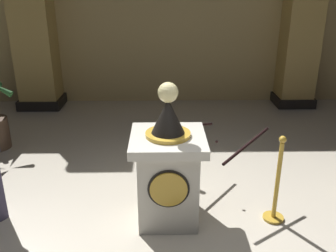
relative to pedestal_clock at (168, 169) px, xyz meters
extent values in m
plane|color=beige|center=(0.09, -0.49, -0.63)|extent=(11.91, 11.91, 0.00)
cube|color=tan|center=(0.09, 4.58, 1.46)|extent=(11.91, 0.16, 4.18)
cube|color=beige|center=(0.00, 0.00, -0.17)|extent=(0.65, 0.65, 0.93)
cube|color=beige|center=(0.00, 0.00, 0.35)|extent=(0.81, 0.81, 0.10)
cylinder|color=gold|center=(0.00, -0.33, -0.05)|extent=(0.39, 0.03, 0.39)
cylinder|color=black|center=(0.00, -0.32, -0.05)|extent=(0.44, 0.01, 0.44)
cylinder|color=gold|center=(0.00, 0.00, 0.42)|extent=(0.48, 0.48, 0.04)
cone|color=black|center=(0.00, 0.00, 0.63)|extent=(0.35, 0.35, 0.37)
cylinder|color=gold|center=(0.00, 0.00, 0.80)|extent=(0.03, 0.03, 0.05)
sphere|color=beige|center=(0.00, 0.00, 0.88)|extent=(0.21, 0.21, 0.21)
cylinder|color=gold|center=(1.22, -0.05, -0.62)|extent=(0.24, 0.24, 0.03)
cylinder|color=gold|center=(1.22, -0.05, -0.15)|extent=(0.05, 0.05, 0.96)
sphere|color=gold|center=(1.22, -0.05, 0.37)|extent=(0.08, 0.08, 0.08)
cylinder|color=gold|center=(0.02, 1.22, -0.62)|extent=(0.24, 0.24, 0.03)
cylinder|color=gold|center=(0.02, 1.22, -0.13)|extent=(0.05, 0.05, 1.00)
sphere|color=gold|center=(0.02, 1.22, 0.41)|extent=(0.08, 0.08, 0.08)
cylinder|color=black|center=(0.92, 0.27, 0.16)|extent=(0.66, 0.63, 0.22)
cylinder|color=black|center=(0.32, 0.90, 0.16)|extent=(0.66, 0.63, 0.22)
sphere|color=black|center=(0.62, 0.58, 0.07)|extent=(0.04, 0.04, 0.04)
cube|color=black|center=(-2.66, 4.21, -0.53)|extent=(0.89, 0.89, 0.20)
cube|color=tan|center=(-2.66, 4.21, 1.37)|extent=(0.77, 0.77, 4.01)
cube|color=black|center=(2.83, 4.21, -0.53)|extent=(0.80, 0.80, 0.20)
cube|color=tan|center=(2.83, 4.21, 1.37)|extent=(0.70, 0.70, 4.01)
camera|label=1|loc=(-0.07, -3.62, 1.94)|focal=39.60mm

